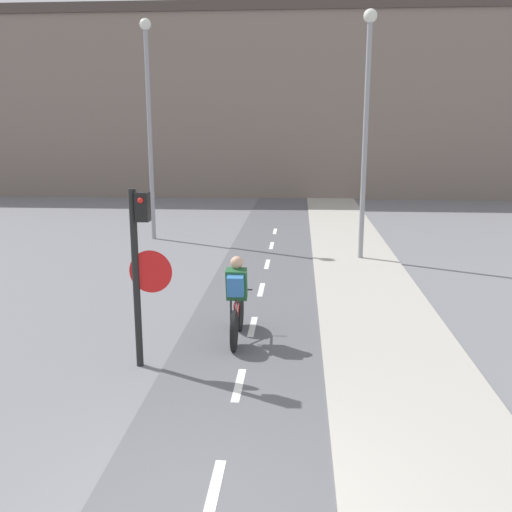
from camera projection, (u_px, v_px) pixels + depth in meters
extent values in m
cube|color=white|center=(214.00, 491.00, 5.96)|extent=(0.12, 1.10, 0.00)
cube|color=white|center=(239.00, 385.00, 8.39)|extent=(0.12, 1.10, 0.00)
cube|color=white|center=(253.00, 327.00, 10.82)|extent=(0.12, 1.10, 0.00)
cube|color=white|center=(261.00, 290.00, 13.25)|extent=(0.12, 1.10, 0.00)
cube|color=white|center=(267.00, 264.00, 15.68)|extent=(0.12, 1.10, 0.00)
cube|color=white|center=(272.00, 245.00, 18.11)|extent=(0.12, 1.10, 0.00)
cube|color=white|center=(275.00, 231.00, 20.54)|extent=(0.12, 1.10, 0.00)
cube|color=slate|center=(285.00, 109.00, 31.21)|extent=(60.00, 5.00, 9.25)
cube|color=#473D38|center=(286.00, 14.00, 30.12)|extent=(60.00, 5.20, 0.50)
cylinder|color=black|center=(136.00, 280.00, 8.81)|extent=(0.11, 0.11, 2.83)
cube|color=black|center=(143.00, 207.00, 8.54)|extent=(0.20, 0.20, 0.44)
sphere|color=red|center=(140.00, 200.00, 8.41)|extent=(0.09, 0.09, 0.09)
cone|color=red|center=(151.00, 272.00, 8.75)|extent=(0.67, 0.01, 0.67)
cone|color=silver|center=(151.00, 272.00, 8.76)|extent=(0.60, 0.02, 0.60)
cylinder|color=gray|center=(150.00, 138.00, 18.58)|extent=(0.14, 0.14, 6.72)
sphere|color=silver|center=(145.00, 24.00, 17.80)|extent=(0.36, 0.36, 0.36)
cylinder|color=gray|center=(365.00, 145.00, 15.63)|extent=(0.14, 0.14, 6.44)
sphere|color=silver|center=(370.00, 16.00, 14.89)|extent=(0.36, 0.36, 0.36)
cylinder|color=black|center=(234.00, 331.00, 9.66)|extent=(0.07, 0.70, 0.70)
cylinder|color=black|center=(240.00, 312.00, 10.64)|extent=(0.07, 0.70, 0.70)
cylinder|color=maroon|center=(238.00, 308.00, 10.29)|extent=(0.04, 0.64, 0.43)
cylinder|color=maroon|center=(236.00, 315.00, 9.84)|extent=(0.04, 0.33, 0.46)
cylinder|color=maroon|center=(237.00, 299.00, 10.09)|extent=(0.04, 0.93, 0.07)
cylinder|color=maroon|center=(235.00, 327.00, 9.84)|extent=(0.04, 0.38, 0.05)
cylinder|color=black|center=(240.00, 289.00, 10.54)|extent=(0.46, 0.03, 0.03)
cube|color=#235B33|center=(237.00, 284.00, 9.92)|extent=(0.36, 0.31, 0.59)
sphere|color=tan|center=(237.00, 262.00, 9.87)|extent=(0.22, 0.22, 0.22)
cylinder|color=#232328|center=(231.00, 309.00, 9.99)|extent=(0.04, 0.07, 0.44)
cylinder|color=#232328|center=(242.00, 309.00, 9.98)|extent=(0.04, 0.07, 0.44)
cube|color=#3370B2|center=(235.00, 286.00, 9.74)|extent=(0.28, 0.23, 0.39)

